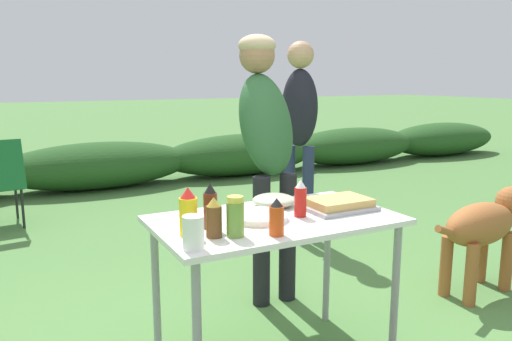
{
  "coord_description": "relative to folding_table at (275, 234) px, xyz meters",
  "views": [
    {
      "loc": [
        -1.09,
        -1.9,
        1.36
      ],
      "look_at": [
        0.09,
        0.36,
        0.89
      ],
      "focal_mm": 35.0,
      "sensor_mm": 36.0,
      "label": 1
    }
  ],
  "objects": [
    {
      "name": "shrub_hedge",
      "position": [
        0.0,
        4.47,
        -0.37
      ],
      "size": [
        14.4,
        0.9,
        0.58
      ],
      "color": "#234C1E",
      "rests_on": "ground"
    },
    {
      "name": "folding_table",
      "position": [
        0.0,
        0.0,
        0.0
      ],
      "size": [
        1.1,
        0.64,
        0.74
      ],
      "color": "silver",
      "rests_on": "ground"
    },
    {
      "name": "food_tray",
      "position": [
        0.34,
        -0.02,
        0.1
      ],
      "size": [
        0.33,
        0.24,
        0.06
      ],
      "color": "#9E9EA3",
      "rests_on": "folding_table"
    },
    {
      "name": "plate_stack",
      "position": [
        -0.08,
        0.0,
        0.09
      ],
      "size": [
        0.26,
        0.26,
        0.03
      ],
      "primitive_type": "cylinder",
      "color": "white",
      "rests_on": "folding_table"
    },
    {
      "name": "mixing_bowl",
      "position": [
        0.09,
        0.18,
        0.11
      ],
      "size": [
        0.21,
        0.21,
        0.06
      ],
      "primitive_type": "ellipsoid",
      "color": "#ADBC99",
      "rests_on": "folding_table"
    },
    {
      "name": "paper_cup_stack",
      "position": [
        -0.48,
        -0.23,
        0.14
      ],
      "size": [
        0.08,
        0.08,
        0.13
      ],
      "primitive_type": "cylinder",
      "color": "white",
      "rests_on": "folding_table"
    },
    {
      "name": "beer_bottle",
      "position": [
        -0.36,
        -0.13,
        0.15
      ],
      "size": [
        0.06,
        0.06,
        0.16
      ],
      "color": "brown",
      "rests_on": "folding_table"
    },
    {
      "name": "bbq_sauce_bottle",
      "position": [
        -0.33,
        -0.02,
        0.17
      ],
      "size": [
        0.06,
        0.06,
        0.2
      ],
      "color": "#562314",
      "rests_on": "folding_table"
    },
    {
      "name": "relish_jar",
      "position": [
        -0.28,
        -0.17,
        0.16
      ],
      "size": [
        0.07,
        0.07,
        0.16
      ],
      "color": "olive",
      "rests_on": "folding_table"
    },
    {
      "name": "ketchup_bottle",
      "position": [
        0.11,
        -0.04,
        0.16
      ],
      "size": [
        0.06,
        0.06,
        0.17
      ],
      "color": "red",
      "rests_on": "folding_table"
    },
    {
      "name": "mustard_bottle",
      "position": [
        -0.44,
        -0.07,
        0.17
      ],
      "size": [
        0.07,
        0.07,
        0.2
      ],
      "color": "yellow",
      "rests_on": "folding_table"
    },
    {
      "name": "hot_sauce_bottle",
      "position": [
        -0.13,
        -0.23,
        0.15
      ],
      "size": [
        0.06,
        0.06,
        0.15
      ],
      "color": "#CC4214",
      "rests_on": "folding_table"
    },
    {
      "name": "standing_person_in_red_jacket",
      "position": [
        0.35,
        0.74,
        0.38
      ],
      "size": [
        0.34,
        0.47,
        1.63
      ],
      "rotation": [
        0.0,
        0.0,
        -0.02
      ],
      "color": "black",
      "rests_on": "ground"
    },
    {
      "name": "standing_person_in_dark_puffer",
      "position": [
        1.17,
        1.64,
        0.36
      ],
      "size": [
        0.37,
        0.38,
        1.66
      ],
      "rotation": [
        0.0,
        0.0,
        -0.87
      ],
      "color": "#232D4C",
      "rests_on": "ground"
    },
    {
      "name": "dog",
      "position": [
        1.62,
        0.14,
        -0.23
      ],
      "size": [
        0.96,
        0.34,
        0.66
      ],
      "rotation": [
        0.0,
        0.0,
        -1.45
      ],
      "color": "#9E5B2D",
      "rests_on": "ground"
    }
  ]
}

